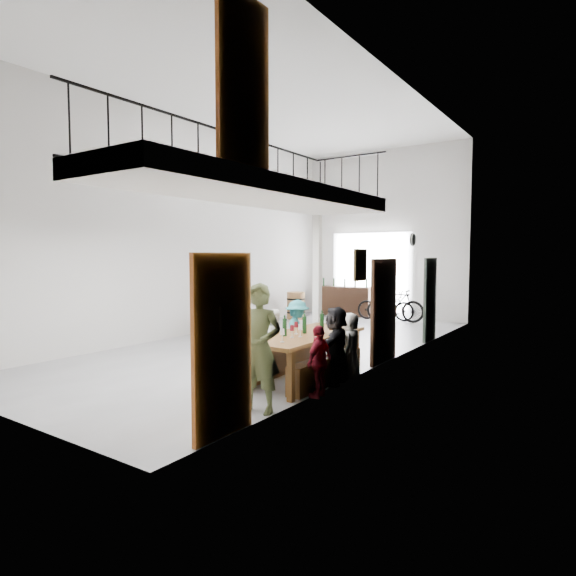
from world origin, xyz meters
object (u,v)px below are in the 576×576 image
Objects in this scene: oak_barrel at (296,305)px; serving_counter at (344,301)px; bench_inner at (272,360)px; bicycle_near at (385,305)px; tasting_table at (305,339)px; side_bench at (226,321)px; host_standing at (259,348)px.

oak_barrel is 0.47× the size of serving_counter.
bench_inner is 7.27m from oak_barrel.
bicycle_near is at bearing 27.49° from oak_barrel.
tasting_table is 1.38× the size of side_bench.
serving_counter is 10.37m from host_standing.
bicycle_near reaches higher than side_bench.
bench_inner is 1.22× the size of serving_counter.
serving_counter is 1.03× the size of bicycle_near.
serving_counter is at bearing 74.74° from side_bench.
side_bench is at bearing 124.15° from host_standing.
bicycle_near is (1.64, -0.37, -0.02)m from serving_counter.
oak_barrel is 0.48× the size of bicycle_near.
tasting_table is 1.35× the size of bicycle_near.
serving_counter reaches higher than side_bench.
host_standing is (5.03, -5.03, 0.60)m from side_bench.
serving_counter is (0.88, 1.68, 0.06)m from oak_barrel.
oak_barrel is at bearing 82.68° from side_bench.
host_standing reaches higher than serving_counter.
oak_barrel is at bearing 109.58° from bicycle_near.
tasting_table is 0.82m from bench_inner.
bench_inner is 5.22m from side_bench.
bench_inner is at bearing -179.58° from bicycle_near.
host_standing reaches higher than oak_barrel.
bicycle_near is (2.52, 1.31, 0.04)m from oak_barrel.
host_standing is at bearing -175.01° from bicycle_near.
bench_inner is 1.33× the size of host_standing.
bench_inner is at bearing 176.06° from tasting_table.
oak_barrel is (0.38, 2.94, 0.18)m from side_bench.
oak_barrel is 2.84m from bicycle_near.
host_standing reaches higher than side_bench.
serving_counter reaches higher than bicycle_near.
bench_inner is 2.05m from host_standing.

